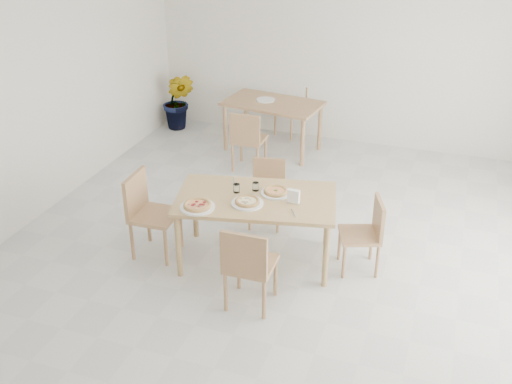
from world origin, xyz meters
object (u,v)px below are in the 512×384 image
(plate_margherita, at_px, (276,193))
(main_table, at_px, (256,204))
(chair_east, at_px, (367,230))
(plate_pepperoni, at_px, (197,207))
(potted_plant, at_px, (178,101))
(tumbler_b, at_px, (256,187))
(chair_west, at_px, (147,209))
(tumbler_a, at_px, (237,188))
(second_table, at_px, (273,108))
(chair_back_s, at_px, (247,137))
(chair_north, at_px, (268,187))
(plate_mushroom, at_px, (247,203))
(pizza_mushroom, at_px, (247,201))
(chair_back_n, at_px, (293,106))
(pizza_margherita, at_px, (276,191))
(chair_south, at_px, (248,263))
(pizza_pepperoni, at_px, (197,205))
(plate_empty, at_px, (266,100))
(napkin_holder, at_px, (294,197))

(plate_margherita, bearing_deg, main_table, -138.65)
(chair_east, bearing_deg, plate_pepperoni, -88.56)
(potted_plant, bearing_deg, tumbler_b, -51.98)
(chair_west, bearing_deg, plate_pepperoni, -105.96)
(tumbler_a, height_order, potted_plant, potted_plant)
(plate_pepperoni, xyz_separation_m, second_table, (-0.28, 3.27, -0.10))
(chair_back_s, bearing_deg, tumbler_a, 105.58)
(chair_north, xyz_separation_m, chair_back_s, (-0.71, 1.25, 0.05))
(main_table, bearing_deg, plate_mushroom, -114.33)
(plate_pepperoni, height_order, pizza_mushroom, pizza_mushroom)
(plate_mushroom, height_order, chair_back_n, chair_back_n)
(chair_north, distance_m, chair_east, 1.40)
(tumbler_a, bearing_deg, chair_back_s, 107.10)
(tumbler_b, height_order, chair_back_n, tumbler_b)
(second_table, height_order, potted_plant, potted_plant)
(chair_north, bearing_deg, chair_east, -33.12)
(chair_west, distance_m, tumbler_b, 1.18)
(chair_north, height_order, chair_back_s, chair_back_s)
(plate_mushroom, xyz_separation_m, potted_plant, (-2.41, 3.36, -0.29))
(chair_east, bearing_deg, chair_back_s, -152.84)
(main_table, xyz_separation_m, chair_north, (-0.14, 0.81, -0.23))
(pizza_mushroom, bearing_deg, second_table, 103.23)
(chair_east, xyz_separation_m, plate_mushroom, (-1.16, -0.38, 0.30))
(pizza_margherita, height_order, pizza_mushroom, same)
(plate_pepperoni, relative_size, chair_back_n, 0.44)
(main_table, relative_size, chair_south, 2.01)
(chair_south, xyz_separation_m, pizza_pepperoni, (-0.67, 0.40, 0.27))
(tumbler_b, xyz_separation_m, potted_plant, (-2.39, 3.05, -0.33))
(chair_north, xyz_separation_m, pizza_pepperoni, (-0.33, -1.21, 0.33))
(main_table, distance_m, chair_back_s, 2.24)
(pizza_pepperoni, bearing_deg, chair_north, 74.79)
(chair_north, bearing_deg, plate_pepperoni, -113.19)
(tumbler_a, relative_size, chair_back_s, 0.11)
(main_table, relative_size, chair_east, 2.22)
(plate_empty, bearing_deg, chair_south, -73.87)
(tumbler_b, relative_size, napkin_holder, 0.61)
(chair_north, xyz_separation_m, napkin_holder, (0.53, -0.80, 0.37))
(pizza_margherita, relative_size, tumbler_b, 3.13)
(napkin_holder, bearing_deg, chair_east, 19.60)
(chair_east, bearing_deg, plate_mushroom, -91.63)
(chair_west, bearing_deg, pizza_mushroom, -88.27)
(plate_mushroom, bearing_deg, plate_empty, 105.23)
(pizza_mushroom, distance_m, chair_back_s, 2.38)
(main_table, bearing_deg, plate_empty, 94.49)
(plate_pepperoni, distance_m, tumbler_b, 0.69)
(plate_mushroom, bearing_deg, chair_east, 18.09)
(main_table, distance_m, tumbler_a, 0.26)
(pizza_mushroom, bearing_deg, potted_plant, 125.64)
(tumbler_a, height_order, tumbler_b, tumbler_a)
(pizza_mushroom, relative_size, tumbler_a, 2.70)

